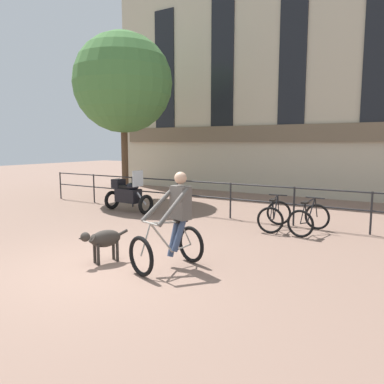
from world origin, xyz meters
TOP-DOWN VIEW (x-y plane):
  - ground_plane at (0.00, 0.00)m, footprint 60.00×60.00m
  - canal_railing at (-0.00, 5.20)m, footprint 15.05×0.05m
  - building_facade at (0.00, 10.99)m, footprint 18.00×0.72m
  - cyclist_with_bike at (1.07, 0.72)m, footprint 0.99×1.32m
  - dog at (-0.17, 0.25)m, footprint 0.47×0.92m
  - parked_motorcycle at (-3.27, 4.42)m, footprint 1.74×0.78m
  - parked_bicycle_near_lamp at (1.58, 4.54)m, footprint 0.80×1.19m
  - parked_bicycle_mid_left at (2.45, 4.54)m, footprint 0.79×1.18m
  - tree_canalside_left at (-5.32, 6.59)m, footprint 3.80×3.80m

SIDE VIEW (x-z plane):
  - ground_plane at x=0.00m, z-range 0.00..0.00m
  - parked_bicycle_mid_left at x=2.45m, z-range -0.07..0.79m
  - parked_bicycle_near_lamp at x=1.58m, z-range -0.07..0.79m
  - dog at x=-0.17m, z-range 0.13..0.75m
  - parked_motorcycle at x=-3.27m, z-range -0.11..1.24m
  - canal_railing at x=0.00m, z-range 0.18..1.23m
  - cyclist_with_bike at x=1.07m, z-range -0.09..1.61m
  - tree_canalside_left at x=-5.32m, z-range 1.28..7.68m
  - building_facade at x=0.00m, z-range -0.02..10.23m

